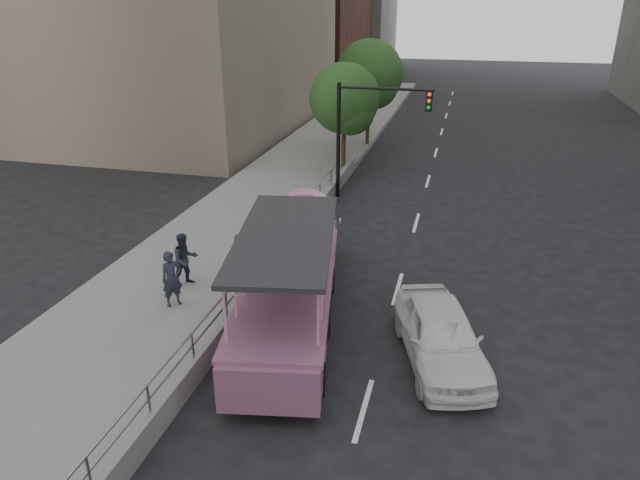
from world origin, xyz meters
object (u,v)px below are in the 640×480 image
street_tree_near (346,101)px  street_tree_far (371,77)px  traffic_signal (365,123)px  duck_boat (292,280)px  pedestrian_far (241,258)px  pedestrian_mid (185,259)px  car (441,335)px  parking_sign (283,226)px  pedestrian_near (172,279)px

street_tree_near → street_tree_far: 6.02m
traffic_signal → street_tree_near: (-1.60, 3.43, 0.32)m
duck_boat → pedestrian_far: (-2.01, 1.11, -0.05)m
pedestrian_mid → traffic_signal: size_ratio=0.33×
street_tree_near → pedestrian_far: bearing=-92.0°
pedestrian_far → street_tree_near: bearing=5.8°
car → pedestrian_mid: bearing=149.7°
street_tree_far → parking_sign: bearing=-89.3°
car → pedestrian_near: pedestrian_near is taller
duck_boat → pedestrian_far: duck_boat is taller
parking_sign → traffic_signal: 8.48m
pedestrian_far → pedestrian_mid: bearing=119.6°
parking_sign → street_tree_far: size_ratio=0.41×
duck_boat → street_tree_near: bearing=96.1°
pedestrian_far → parking_sign: 1.88m
street_tree_near → parking_sign: bearing=-88.0°
street_tree_near → street_tree_far: bearing=88.1°
parking_sign → street_tree_near: bearing=92.0°
pedestrian_far → parking_sign: (0.87, 1.58, 0.56)m
pedestrian_near → traffic_signal: (3.43, 11.68, 2.36)m
car → pedestrian_mid: size_ratio=2.63×
traffic_signal → duck_boat: bearing=-90.3°
pedestrian_near → street_tree_near: street_tree_near is taller
car → street_tree_near: (-5.81, 15.58, 3.06)m
pedestrian_near → pedestrian_far: pedestrian_near is taller
traffic_signal → street_tree_far: street_tree_far is taller
street_tree_near → duck_boat: bearing=-83.9°
traffic_signal → street_tree_near: street_tree_near is taller
pedestrian_near → street_tree_far: (2.03, 21.11, 3.17)m
pedestrian_near → pedestrian_mid: pedestrian_mid is taller
car → street_tree_far: 22.58m
pedestrian_near → pedestrian_mid: (-0.23, 1.28, 0.01)m
parking_sign → pedestrian_near: bearing=-122.6°
parking_sign → traffic_signal: bearing=81.7°
pedestrian_near → street_tree_far: bearing=32.9°
duck_boat → street_tree_far: 20.60m
duck_boat → car: 4.48m
pedestrian_near → pedestrian_far: (1.36, 1.91, -0.04)m
street_tree_far → car: bearing=-75.4°
duck_boat → pedestrian_mid: size_ratio=5.64×
duck_boat → pedestrian_mid: duck_boat is taller
car → pedestrian_near: (-7.64, 0.47, 0.38)m
pedestrian_mid → street_tree_near: street_tree_near is taller
parking_sign → street_tree_near: size_ratio=0.46×
pedestrian_near → parking_sign: parking_sign is taller
duck_boat → pedestrian_far: 2.30m
street_tree_far → pedestrian_near: bearing=-95.5°
parking_sign → street_tree_near: street_tree_near is taller
pedestrian_far → parking_sign: parking_sign is taller
parking_sign → street_tree_far: (-0.20, 17.62, 2.65)m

